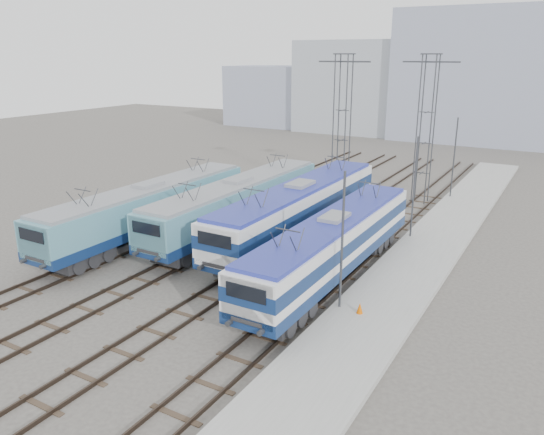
{
  "coord_description": "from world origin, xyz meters",
  "views": [
    {
      "loc": [
        17.44,
        -19.75,
        12.02
      ],
      "look_at": [
        1.91,
        7.0,
        2.44
      ],
      "focal_mm": 35.0,
      "sensor_mm": 36.0,
      "label": 1
    }
  ],
  "objects_px": {
    "safety_cone": "(360,308)",
    "mast_mid": "(414,190)",
    "locomotive_center_right": "(299,207)",
    "locomotive_far_left": "(148,207)",
    "catenary_tower_west": "(342,121)",
    "locomotive_center_left": "(237,202)",
    "mast_rear": "(454,159)",
    "catenary_tower_east": "(426,123)",
    "mast_front": "(342,244)",
    "locomotive_far_right": "(332,243)"
  },
  "relations": [
    {
      "from": "locomotive_far_right",
      "to": "mast_rear",
      "type": "relative_size",
      "value": 2.5
    },
    {
      "from": "mast_mid",
      "to": "safety_cone",
      "type": "xyz_separation_m",
      "value": [
        1.09,
        -12.17,
        -2.94
      ]
    },
    {
      "from": "mast_rear",
      "to": "locomotive_center_left",
      "type": "bearing_deg",
      "value": -123.06
    },
    {
      "from": "locomotive_center_left",
      "to": "safety_cone",
      "type": "relative_size",
      "value": 34.3
    },
    {
      "from": "locomotive_center_left",
      "to": "mast_mid",
      "type": "xyz_separation_m",
      "value": [
        10.85,
        4.67,
        1.24
      ]
    },
    {
      "from": "locomotive_center_right",
      "to": "mast_front",
      "type": "distance_m",
      "value": 10.18
    },
    {
      "from": "catenary_tower_east",
      "to": "mast_mid",
      "type": "bearing_deg",
      "value": -78.14
    },
    {
      "from": "mast_front",
      "to": "safety_cone",
      "type": "bearing_deg",
      "value": -8.69
    },
    {
      "from": "safety_cone",
      "to": "locomotive_center_right",
      "type": "bearing_deg",
      "value": 132.79
    },
    {
      "from": "locomotive_center_right",
      "to": "locomotive_far_right",
      "type": "height_order",
      "value": "locomotive_center_right"
    },
    {
      "from": "locomotive_center_left",
      "to": "mast_rear",
      "type": "bearing_deg",
      "value": 56.94
    },
    {
      "from": "catenary_tower_west",
      "to": "mast_mid",
      "type": "xyz_separation_m",
      "value": [
        8.6,
        -8.0,
        -3.14
      ]
    },
    {
      "from": "mast_mid",
      "to": "catenary_tower_west",
      "type": "bearing_deg",
      "value": 137.07
    },
    {
      "from": "locomotive_center_right",
      "to": "mast_front",
      "type": "relative_size",
      "value": 2.7
    },
    {
      "from": "safety_cone",
      "to": "mast_mid",
      "type": "bearing_deg",
      "value": 95.13
    },
    {
      "from": "safety_cone",
      "to": "mast_rear",
      "type": "bearing_deg",
      "value": 92.59
    },
    {
      "from": "locomotive_far_left",
      "to": "catenary_tower_east",
      "type": "xyz_separation_m",
      "value": [
        13.25,
        18.6,
        4.41
      ]
    },
    {
      "from": "catenary_tower_east",
      "to": "mast_front",
      "type": "height_order",
      "value": "catenary_tower_east"
    },
    {
      "from": "locomotive_center_right",
      "to": "mast_mid",
      "type": "distance_m",
      "value": 7.65
    },
    {
      "from": "catenary_tower_east",
      "to": "locomotive_center_left",
      "type": "bearing_deg",
      "value": -120.82
    },
    {
      "from": "locomotive_far_right",
      "to": "mast_front",
      "type": "distance_m",
      "value": 3.86
    },
    {
      "from": "catenary_tower_west",
      "to": "mast_mid",
      "type": "height_order",
      "value": "catenary_tower_west"
    },
    {
      "from": "mast_rear",
      "to": "mast_mid",
      "type": "bearing_deg",
      "value": -90.0
    },
    {
      "from": "locomotive_center_right",
      "to": "mast_front",
      "type": "bearing_deg",
      "value": -51.12
    },
    {
      "from": "locomotive_center_left",
      "to": "mast_rear",
      "type": "height_order",
      "value": "mast_rear"
    },
    {
      "from": "catenary_tower_east",
      "to": "mast_rear",
      "type": "height_order",
      "value": "catenary_tower_east"
    },
    {
      "from": "locomotive_far_left",
      "to": "mast_mid",
      "type": "distance_m",
      "value": 17.64
    },
    {
      "from": "locomotive_far_left",
      "to": "catenary_tower_west",
      "type": "height_order",
      "value": "catenary_tower_west"
    },
    {
      "from": "catenary_tower_west",
      "to": "locomotive_far_right",
      "type": "bearing_deg",
      "value": -68.18
    },
    {
      "from": "catenary_tower_west",
      "to": "mast_rear",
      "type": "xyz_separation_m",
      "value": [
        8.6,
        4.0,
        -3.14
      ]
    },
    {
      "from": "locomotive_far_left",
      "to": "mast_front",
      "type": "height_order",
      "value": "mast_front"
    },
    {
      "from": "catenary_tower_east",
      "to": "mast_mid",
      "type": "xyz_separation_m",
      "value": [
        2.1,
        -10.0,
        -3.14
      ]
    },
    {
      "from": "locomotive_center_left",
      "to": "safety_cone",
      "type": "xyz_separation_m",
      "value": [
        11.94,
        -7.5,
        -1.69
      ]
    },
    {
      "from": "catenary_tower_west",
      "to": "mast_front",
      "type": "distance_m",
      "value": 22.0
    },
    {
      "from": "catenary_tower_east",
      "to": "mast_rear",
      "type": "bearing_deg",
      "value": 43.6
    },
    {
      "from": "locomotive_center_left",
      "to": "mast_rear",
      "type": "distance_m",
      "value": 19.93
    },
    {
      "from": "locomotive_center_right",
      "to": "mast_rear",
      "type": "height_order",
      "value": "mast_rear"
    },
    {
      "from": "mast_front",
      "to": "mast_rear",
      "type": "distance_m",
      "value": 24.0
    },
    {
      "from": "mast_rear",
      "to": "catenary_tower_east",
      "type": "bearing_deg",
      "value": -136.4
    },
    {
      "from": "locomotive_center_left",
      "to": "mast_mid",
      "type": "distance_m",
      "value": 11.88
    },
    {
      "from": "mast_mid",
      "to": "locomotive_far_right",
      "type": "bearing_deg",
      "value": -101.8
    },
    {
      "from": "catenary_tower_west",
      "to": "mast_rear",
      "type": "distance_m",
      "value": 9.99
    },
    {
      "from": "locomotive_center_right",
      "to": "catenary_tower_east",
      "type": "relative_size",
      "value": 1.58
    },
    {
      "from": "catenary_tower_east",
      "to": "mast_mid",
      "type": "height_order",
      "value": "catenary_tower_east"
    },
    {
      "from": "locomotive_center_right",
      "to": "mast_front",
      "type": "height_order",
      "value": "mast_front"
    },
    {
      "from": "mast_mid",
      "to": "mast_rear",
      "type": "relative_size",
      "value": 1.0
    },
    {
      "from": "locomotive_far_left",
      "to": "mast_rear",
      "type": "height_order",
      "value": "mast_rear"
    },
    {
      "from": "mast_front",
      "to": "locomotive_far_right",
      "type": "bearing_deg",
      "value": 120.47
    },
    {
      "from": "mast_front",
      "to": "mast_mid",
      "type": "bearing_deg",
      "value": 90.0
    },
    {
      "from": "locomotive_far_right",
      "to": "locomotive_far_left",
      "type": "bearing_deg",
      "value": 178.94
    }
  ]
}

